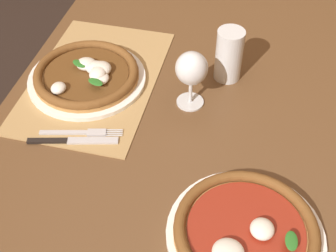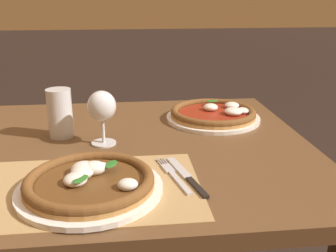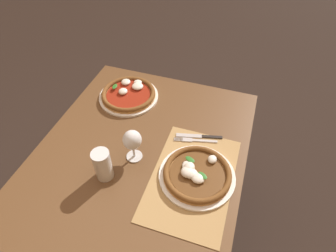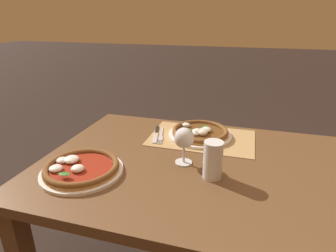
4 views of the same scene
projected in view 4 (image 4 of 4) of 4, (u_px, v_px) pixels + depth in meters
dining_table at (203, 185)px, 1.18m from camera, size 1.34×0.91×0.74m
paper_placemat at (202, 138)px, 1.39m from camera, size 0.51×0.33×0.00m
pizza_near at (200, 132)px, 1.40m from camera, size 0.31×0.31×0.05m
pizza_far at (81, 168)px, 1.08m from camera, size 0.31×0.31×0.05m
wine_glass at (184, 140)px, 1.12m from camera, size 0.08×0.08×0.16m
pint_glass at (213, 161)px, 1.03m from camera, size 0.07×0.07×0.15m
fork at (161, 136)px, 1.40m from camera, size 0.06×0.20×0.00m
knife at (156, 134)px, 1.42m from camera, size 0.07×0.21×0.01m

